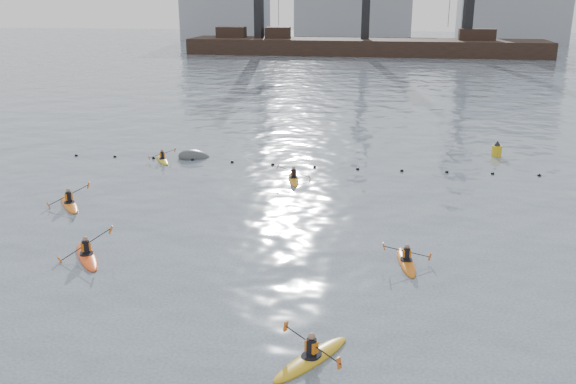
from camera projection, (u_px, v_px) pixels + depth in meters
name	position (u px, v px, depth m)	size (l,w,h in m)	color
ground	(207.00, 331.00, 21.70)	(400.00, 400.00, 0.00)	#3E485A
float_line	(294.00, 165.00, 42.92)	(33.24, 0.73, 0.24)	black
barge_pier	(363.00, 45.00, 124.36)	(72.00, 19.30, 29.50)	black
skyline	(382.00, 5.00, 159.51)	(141.00, 28.00, 22.00)	gray
kayaker_0	(87.00, 255.00, 27.82)	(2.77, 3.38, 1.47)	#EA4916
kayaker_1	(311.00, 357.00, 19.95)	(2.56, 3.40, 1.15)	gold
kayaker_2	(70.00, 203.00, 34.77)	(2.76, 3.25, 1.35)	#CC6113
kayaker_3	(294.00, 178.00, 39.58)	(2.20, 3.29, 1.21)	orange
kayaker_4	(406.00, 261.00, 27.23)	(2.20, 3.31, 1.10)	#C86112
kayaker_5	(163.00, 159.00, 44.22)	(2.12, 2.85, 1.00)	gold
mooring_buoy	(194.00, 158.00, 45.02)	(2.42, 1.43, 1.21)	#424548
nav_buoy	(497.00, 151.00, 45.45)	(0.73, 0.73, 1.33)	gold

